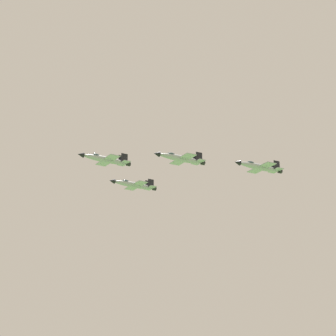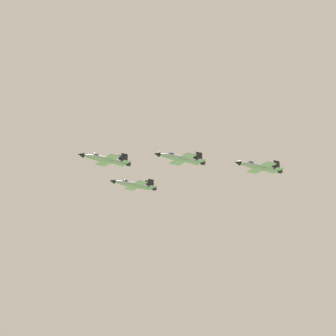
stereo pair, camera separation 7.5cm
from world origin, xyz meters
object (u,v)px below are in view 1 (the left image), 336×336
(jet_lead, at_px, (106,159))
(jet_left_wingman, at_px, (181,158))
(jet_right_wingman, at_px, (134,185))
(jet_left_outer, at_px, (259,167))

(jet_lead, xyz_separation_m, jet_left_wingman, (15.11, 17.79, -1.16))
(jet_left_wingman, bearing_deg, jet_lead, -39.29)
(jet_left_wingman, distance_m, jet_right_wingman, 30.23)
(jet_right_wingman, distance_m, jet_left_outer, 48.89)
(jet_left_wingman, relative_size, jet_left_outer, 1.04)
(jet_lead, height_order, jet_right_wingman, jet_lead)
(jet_lead, xyz_separation_m, jet_left_outer, (30.21, 35.58, -5.33))
(jet_right_wingman, bearing_deg, jet_left_wingman, 89.51)
(jet_left_wingman, bearing_deg, jet_left_outer, 140.71)
(jet_left_outer, bearing_deg, jet_right_wingman, -67.69)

